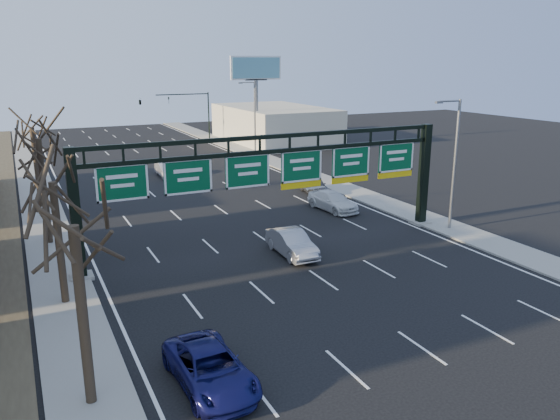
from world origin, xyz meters
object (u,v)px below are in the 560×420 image
car_silver_sedan (292,243)px  car_white_wagon (333,201)px  car_blue_suv (210,368)px  sign_gantry (277,175)px

car_silver_sedan → car_white_wagon: bearing=47.2°
car_silver_sedan → car_white_wagon: (7.66, 7.79, -0.04)m
car_blue_suv → car_silver_sedan: (9.01, 11.02, 0.06)m
sign_gantry → car_silver_sedan: 4.24m
sign_gantry → car_white_wagon: sign_gantry is taller
car_blue_suv → car_white_wagon: car_white_wagon is taller
car_blue_suv → car_white_wagon: bearing=46.1°
sign_gantry → car_silver_sedan: size_ratio=5.32×
car_silver_sedan → car_blue_suv: bearing=-127.6°
sign_gantry → car_silver_sedan: (0.12, -1.74, -3.87)m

